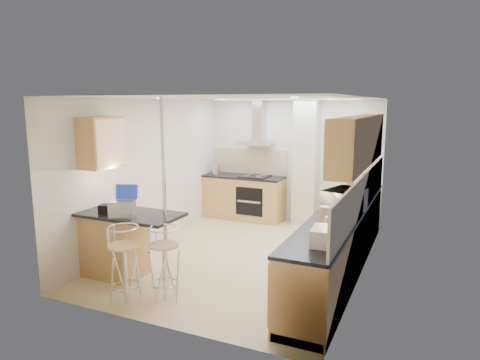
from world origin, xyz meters
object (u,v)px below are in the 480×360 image
at_px(bar_stool_end, 164,264).
at_px(bread_bin, 325,237).
at_px(microwave, 344,201).
at_px(bar_stool_near, 125,265).
at_px(laptop, 122,209).

height_order(bar_stool_end, bread_bin, bread_bin).
bearing_deg(bread_bin, microwave, 88.04).
bearing_deg(microwave, bar_stool_near, 148.78).
xyz_separation_m(laptop, bread_bin, (2.71, -0.00, -0.03)).
distance_m(bar_stool_end, bread_bin, 2.02).
bearing_deg(bar_stool_end, bar_stool_near, 155.56).
bearing_deg(bar_stool_end, laptop, 106.44).
xyz_separation_m(laptop, bar_stool_end, (0.78, -0.20, -0.57)).
height_order(microwave, bar_stool_end, microwave).
xyz_separation_m(bar_stool_end, bread_bin, (1.93, 0.20, 0.54)).
bearing_deg(laptop, microwave, 7.46).
relative_size(bar_stool_end, bread_bin, 2.60).
height_order(laptop, bread_bin, laptop).
bearing_deg(laptop, bar_stool_end, -35.91).
bearing_deg(microwave, laptop, 137.08).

